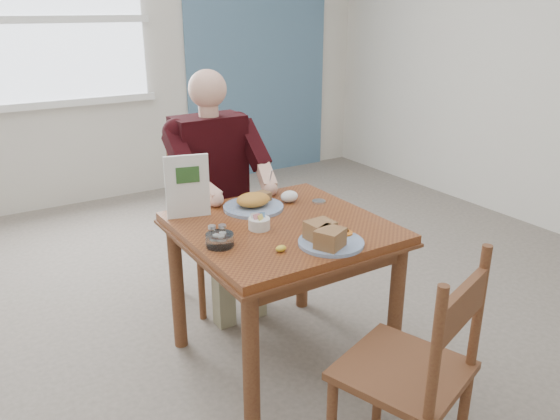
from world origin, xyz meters
TOP-DOWN VIEW (x-y plane):
  - floor at (0.00, 0.00)m, footprint 6.00×6.00m
  - wall_back at (0.00, 3.00)m, footprint 5.50×0.00m
  - accent_panel at (1.60, 2.98)m, footprint 1.60×0.02m
  - lemon_wedge at (-0.17, -0.26)m, footprint 0.05×0.03m
  - napkin at (0.19, 0.23)m, footprint 0.11×0.10m
  - metal_dish at (0.32, 0.15)m, footprint 0.08×0.08m
  - window at (-0.40, 2.97)m, footprint 1.72×0.04m
  - table at (0.00, 0.00)m, footprint 0.92×0.92m
  - chair_far at (0.00, 0.80)m, footprint 0.42×0.42m
  - chair_near at (0.00, -0.89)m, footprint 0.53×0.53m
  - diner at (0.00, 0.71)m, footprint 0.53×0.56m
  - near_plate at (0.04, -0.31)m, footprint 0.35×0.35m
  - far_plate at (-0.01, 0.24)m, footprint 0.37×0.37m
  - caddy at (-0.12, -0.00)m, footprint 0.11×0.11m
  - shakers at (-0.34, -0.03)m, footprint 0.08×0.06m
  - creamer at (-0.36, -0.08)m, footprint 0.13×0.13m
  - menu at (-0.33, 0.31)m, footprint 0.20×0.07m

SIDE VIEW (x-z plane):
  - floor at x=0.00m, z-range 0.00..0.00m
  - chair_far at x=0.00m, z-range 0.00..0.95m
  - chair_near at x=0.00m, z-range 0.00..0.95m
  - table at x=0.00m, z-range 0.26..1.01m
  - metal_dish at x=0.32m, z-range 0.75..0.76m
  - lemon_wedge at x=-0.17m, z-range 0.75..0.78m
  - caddy at x=-0.12m, z-range 0.74..0.81m
  - creamer at x=-0.36m, z-range 0.75..0.81m
  - napkin at x=0.19m, z-range 0.75..0.81m
  - far_plate at x=-0.01m, z-range 0.74..0.82m
  - near_plate at x=0.04m, z-range 0.74..0.83m
  - shakers at x=-0.34m, z-range 0.75..0.83m
  - diner at x=0.00m, z-range 0.12..1.50m
  - menu at x=-0.33m, z-range 0.75..1.06m
  - accent_panel at x=1.60m, z-range 0.00..2.80m
  - wall_back at x=0.00m, z-range -1.35..4.15m
  - window at x=-0.40m, z-range 0.89..2.31m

